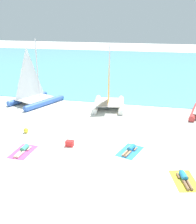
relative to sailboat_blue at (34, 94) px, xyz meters
The scene contains 12 objects.
ground_plane 7.13m from the sailboat_blue, ahead, with size 120.00×120.00×0.00m, color white.
ocean_water 22.65m from the sailboat_blue, 71.93° to the left, with size 120.00×40.00×0.05m, color #5BB2C1.
sailboat_blue is the anchor object (origin of this frame).
sailboat_white 6.95m from the sailboat_blue, ahead, with size 3.25×4.57×5.53m.
towel_left 9.71m from the sailboat_blue, 69.15° to the right, with size 1.10×1.90×0.01m, color #D84C99.
sunbather_left 9.64m from the sailboat_blue, 69.00° to the right, with size 0.56×1.56×0.30m.
towel_middle 12.35m from the sailboat_blue, 37.89° to the right, with size 1.10×1.90×0.01m, color #338CD8.
sunbather_middle 12.32m from the sailboat_blue, 37.60° to the right, with size 0.85×1.54×0.30m.
towel_right 16.25m from the sailboat_blue, 38.37° to the right, with size 1.10×1.90×0.01m, color yellow.
sunbather_right 16.19m from the sailboat_blue, 38.23° to the right, with size 0.76×1.55×0.30m.
beach_ball 6.83m from the sailboat_blue, 70.11° to the right, with size 0.35×0.35×0.35m, color yellow.
cooler_box 9.74m from the sailboat_blue, 52.23° to the right, with size 0.50×0.36×0.36m, color red.
Camera 1 is at (4.03, -13.15, 7.74)m, focal length 43.44 mm.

